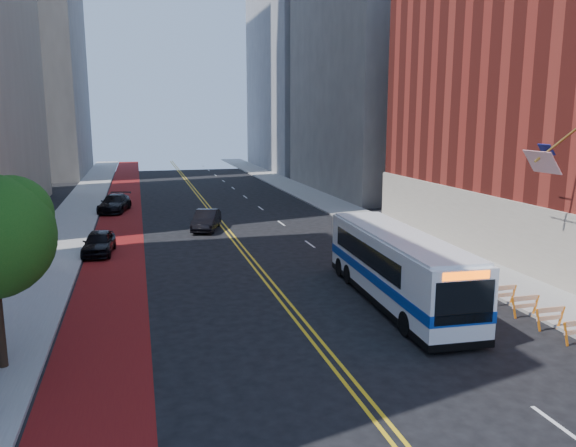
% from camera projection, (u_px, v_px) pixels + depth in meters
% --- Properties ---
extents(ground, '(160.00, 160.00, 0.00)m').
position_uv_depth(ground, '(374.00, 413.00, 16.69)').
color(ground, black).
rests_on(ground, ground).
extents(sidewalk_left, '(4.00, 140.00, 0.15)m').
position_uv_depth(sidewalk_left, '(65.00, 233.00, 42.09)').
color(sidewalk_left, gray).
rests_on(sidewalk_left, ground).
extents(sidewalk_right, '(4.00, 140.00, 0.15)m').
position_uv_depth(sidewalk_right, '(362.00, 218.00, 48.19)').
color(sidewalk_right, gray).
rests_on(sidewalk_right, ground).
extents(bus_lane_paint, '(3.60, 140.00, 0.01)m').
position_uv_depth(bus_lane_paint, '(119.00, 231.00, 43.09)').
color(bus_lane_paint, maroon).
rests_on(bus_lane_paint, ground).
extents(center_line_inner, '(0.14, 140.00, 0.01)m').
position_uv_depth(center_line_inner, '(221.00, 226.00, 45.11)').
color(center_line_inner, gold).
rests_on(center_line_inner, ground).
extents(center_line_outer, '(0.14, 140.00, 0.01)m').
position_uv_depth(center_line_outer, '(226.00, 226.00, 45.20)').
color(center_line_outer, gold).
rests_on(center_line_outer, ground).
extents(lane_dashes, '(0.14, 98.20, 0.01)m').
position_uv_depth(lane_dashes, '(261.00, 208.00, 53.97)').
color(lane_dashes, silver).
rests_on(lane_dashes, ground).
extents(midrise_right_near, '(18.00, 26.00, 40.00)m').
position_uv_depth(midrise_right_near, '(396.00, 16.00, 64.33)').
color(midrise_right_near, slate).
rests_on(midrise_right_near, ground).
extents(construction_barriers, '(1.42, 10.91, 1.00)m').
position_uv_depth(construction_barriers, '(564.00, 322.00, 22.26)').
color(construction_barriers, orange).
rests_on(construction_barriers, ground).
extents(transit_bus, '(3.31, 12.41, 3.38)m').
position_uv_depth(transit_bus, '(396.00, 266.00, 26.38)').
color(transit_bus, white).
rests_on(transit_bus, ground).
extents(car_a, '(2.17, 4.56, 1.51)m').
position_uv_depth(car_a, '(99.00, 243.00, 35.87)').
color(car_a, black).
rests_on(car_a, ground).
extents(car_b, '(2.93, 4.99, 1.55)m').
position_uv_depth(car_b, '(206.00, 220.00, 43.52)').
color(car_b, black).
rests_on(car_b, ground).
extents(car_c, '(3.29, 5.79, 1.58)m').
position_uv_depth(car_c, '(115.00, 203.00, 51.89)').
color(car_c, black).
rests_on(car_c, ground).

